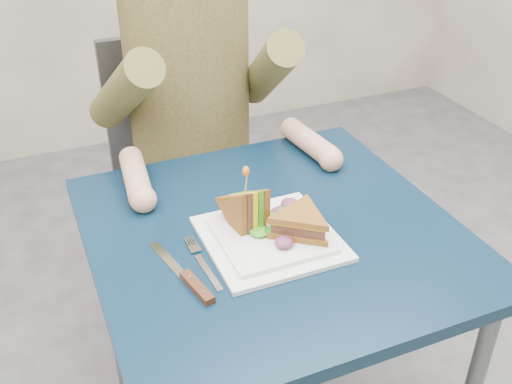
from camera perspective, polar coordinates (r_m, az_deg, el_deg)
name	(u,v)px	position (r m, az deg, el deg)	size (l,w,h in m)	color
table	(273,259)	(1.30, 1.66, -6.38)	(0.75, 0.75, 0.73)	black
chair	(186,165)	(1.89, -6.72, 2.58)	(0.42, 0.40, 0.93)	#47474C
diner	(189,61)	(1.63, -6.37, 12.30)	(0.54, 0.59, 0.74)	brown
plate	(270,237)	(1.21, 1.35, -4.30)	(0.26, 0.26, 0.02)	white
sandwich_flat	(301,223)	(1.20, 4.28, -2.94)	(0.20, 0.20, 0.05)	brown
sandwich_upright	(246,211)	(1.21, -0.92, -1.79)	(0.09, 0.14, 0.14)	brown
fork	(203,264)	(1.16, -5.03, -6.82)	(0.02, 0.18, 0.01)	silver
knife	(191,282)	(1.12, -6.17, -8.50)	(0.07, 0.22, 0.02)	silver
toothpick	(246,184)	(1.18, -0.95, 0.81)	(0.00, 0.00, 0.06)	tan
toothpick_frill	(246,171)	(1.16, -0.96, 1.99)	(0.01, 0.01, 0.02)	orange
lettuce_spill	(271,225)	(1.21, 1.39, -3.19)	(0.15, 0.13, 0.02)	#337A14
onion_ring	(276,223)	(1.21, 1.92, -3.01)	(0.04, 0.04, 0.01)	#9E4C7A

